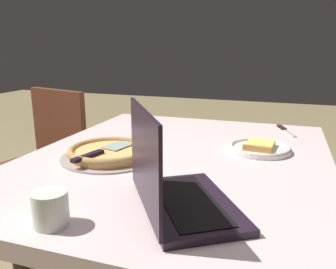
{
  "coord_description": "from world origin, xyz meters",
  "views": [
    {
      "loc": [
        -1.14,
        -0.35,
        1.13
      ],
      "look_at": [
        -0.02,
        0.03,
        0.82
      ],
      "focal_mm": 36.97,
      "sensor_mm": 36.0,
      "label": 1
    }
  ],
  "objects_px": {
    "dining_table": "(177,170)",
    "chair_near": "(43,157)",
    "drink_cup": "(50,208)",
    "pizza_plate": "(260,148)",
    "pizza_tray": "(109,152)",
    "table_knife": "(285,130)",
    "laptop": "(172,188)"
  },
  "relations": [
    {
      "from": "pizza_tray",
      "to": "table_knife",
      "type": "bearing_deg",
      "value": -43.41
    },
    {
      "from": "laptop",
      "to": "drink_cup",
      "type": "height_order",
      "value": "laptop"
    },
    {
      "from": "chair_near",
      "to": "pizza_plate",
      "type": "bearing_deg",
      "value": -101.81
    },
    {
      "from": "pizza_tray",
      "to": "laptop",
      "type": "bearing_deg",
      "value": -132.31
    },
    {
      "from": "table_knife",
      "to": "pizza_plate",
      "type": "bearing_deg",
      "value": 166.97
    },
    {
      "from": "dining_table",
      "to": "chair_near",
      "type": "height_order",
      "value": "chair_near"
    },
    {
      "from": "laptop",
      "to": "drink_cup",
      "type": "bearing_deg",
      "value": 124.24
    },
    {
      "from": "laptop",
      "to": "table_knife",
      "type": "xyz_separation_m",
      "value": [
        0.93,
        -0.25,
        -0.05
      ]
    },
    {
      "from": "pizza_plate",
      "to": "pizza_tray",
      "type": "xyz_separation_m",
      "value": [
        -0.25,
        0.5,
        0.01
      ]
    },
    {
      "from": "pizza_tray",
      "to": "chair_near",
      "type": "relative_size",
      "value": 0.39
    },
    {
      "from": "table_knife",
      "to": "pizza_tray",
      "type": "bearing_deg",
      "value": 136.59
    },
    {
      "from": "laptop",
      "to": "chair_near",
      "type": "distance_m",
      "value": 1.36
    },
    {
      "from": "pizza_tray",
      "to": "pizza_plate",
      "type": "bearing_deg",
      "value": -63.46
    },
    {
      "from": "drink_cup",
      "to": "laptop",
      "type": "bearing_deg",
      "value": -55.76
    },
    {
      "from": "laptop",
      "to": "drink_cup",
      "type": "relative_size",
      "value": 4.99
    },
    {
      "from": "pizza_plate",
      "to": "chair_near",
      "type": "relative_size",
      "value": 0.26
    },
    {
      "from": "pizza_plate",
      "to": "dining_table",
      "type": "bearing_deg",
      "value": 119.19
    },
    {
      "from": "dining_table",
      "to": "pizza_tray",
      "type": "xyz_separation_m",
      "value": [
        -0.1,
        0.23,
        0.07
      ]
    },
    {
      "from": "laptop",
      "to": "pizza_tray",
      "type": "height_order",
      "value": "laptop"
    },
    {
      "from": "drink_cup",
      "to": "chair_near",
      "type": "relative_size",
      "value": 0.09
    },
    {
      "from": "laptop",
      "to": "drink_cup",
      "type": "distance_m",
      "value": 0.28
    },
    {
      "from": "drink_cup",
      "to": "pizza_plate",
      "type": "bearing_deg",
      "value": -29.07
    },
    {
      "from": "dining_table",
      "to": "table_knife",
      "type": "bearing_deg",
      "value": -34.65
    },
    {
      "from": "dining_table",
      "to": "pizza_plate",
      "type": "xyz_separation_m",
      "value": [
        0.16,
        -0.28,
        0.07
      ]
    },
    {
      "from": "pizza_tray",
      "to": "table_knife",
      "type": "distance_m",
      "value": 0.86
    },
    {
      "from": "dining_table",
      "to": "pizza_tray",
      "type": "distance_m",
      "value": 0.26
    },
    {
      "from": "table_knife",
      "to": "chair_near",
      "type": "height_order",
      "value": "chair_near"
    },
    {
      "from": "pizza_plate",
      "to": "table_knife",
      "type": "relative_size",
      "value": 1.13
    },
    {
      "from": "pizza_plate",
      "to": "table_knife",
      "type": "bearing_deg",
      "value": -13.03
    },
    {
      "from": "dining_table",
      "to": "chair_near",
      "type": "distance_m",
      "value": 1.03
    },
    {
      "from": "dining_table",
      "to": "laptop",
      "type": "height_order",
      "value": "laptop"
    },
    {
      "from": "dining_table",
      "to": "drink_cup",
      "type": "distance_m",
      "value": 0.58
    }
  ]
}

